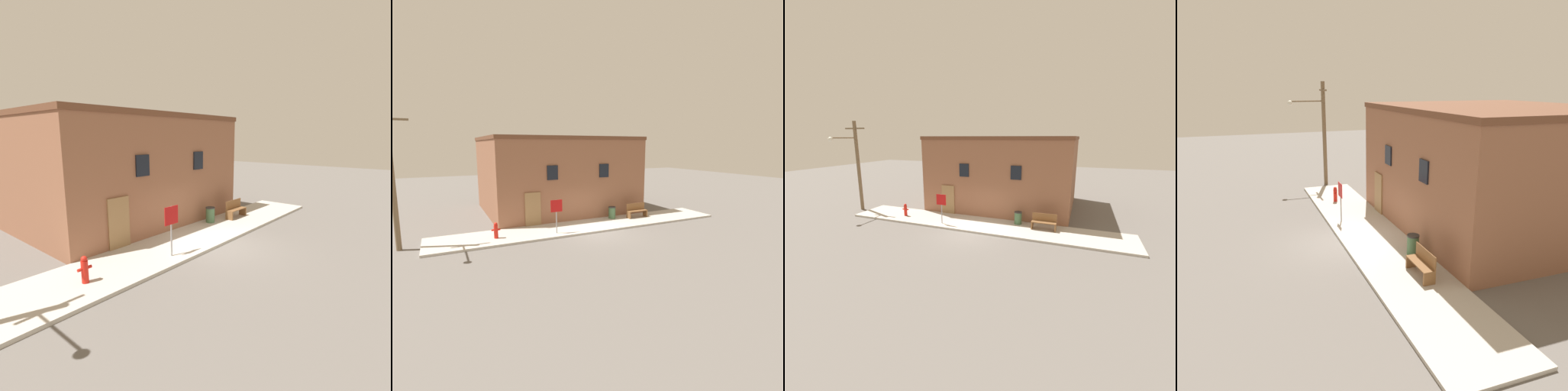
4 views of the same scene
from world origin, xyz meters
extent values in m
plane|color=#66605B|center=(0.00, 0.00, 0.00)|extent=(80.00, 80.00, 0.00)
cube|color=#BCB7AD|center=(0.00, 1.45, 0.06)|extent=(18.37, 2.90, 0.12)
cube|color=#8E5B42|center=(0.12, 7.46, 2.71)|extent=(10.53, 9.10, 5.43)
cube|color=brown|center=(0.12, 7.46, 5.55)|extent=(10.63, 9.20, 0.24)
cube|color=black|center=(-1.73, 2.87, 3.37)|extent=(0.70, 0.08, 0.90)
cube|color=black|center=(1.96, 2.87, 3.37)|extent=(0.70, 0.08, 0.90)
cube|color=#937047|center=(-3.04, 2.87, 1.10)|extent=(1.00, 0.08, 2.20)
cylinder|color=red|center=(-5.59, 1.18, 0.48)|extent=(0.22, 0.22, 0.71)
sphere|color=red|center=(-5.59, 1.18, 0.89)|extent=(0.20, 0.20, 0.20)
cylinder|color=red|center=(-5.76, 1.18, 0.59)|extent=(0.12, 0.10, 0.10)
cylinder|color=red|center=(-5.42, 1.18, 0.59)|extent=(0.12, 0.10, 0.10)
cylinder|color=gray|center=(-2.33, 0.66, 1.08)|extent=(0.06, 0.06, 1.92)
cube|color=red|center=(-2.33, 0.64, 1.70)|extent=(0.69, 0.02, 0.69)
cube|color=brown|center=(3.32, 1.80, 0.35)|extent=(0.08, 0.44, 0.45)
cube|color=brown|center=(4.71, 1.80, 0.35)|extent=(0.08, 0.44, 0.45)
cube|color=brown|center=(4.02, 1.80, 0.59)|extent=(1.46, 0.44, 0.04)
cube|color=brown|center=(4.02, 2.00, 0.85)|extent=(1.46, 0.04, 0.48)
cylinder|color=#426642|center=(2.31, 2.33, 0.50)|extent=(0.47, 0.47, 0.75)
cylinder|color=#2D2D2D|center=(2.31, 2.33, 0.90)|extent=(0.49, 0.49, 0.06)
cylinder|color=brown|center=(-10.11, 1.66, 3.39)|extent=(0.25, 0.25, 6.78)
cylinder|color=brown|center=(-10.11, 0.60, 5.56)|extent=(0.09, 2.14, 0.09)
sphere|color=silver|center=(-10.11, -0.47, 5.46)|extent=(0.32, 0.32, 0.32)
cube|color=brown|center=(-10.11, 1.66, 6.24)|extent=(1.80, 0.10, 0.10)
camera|label=1|loc=(-10.12, -7.01, 4.54)|focal=28.00mm
camera|label=2|loc=(-8.16, -15.14, 5.04)|focal=28.00mm
camera|label=3|loc=(5.96, -13.53, 5.61)|focal=24.00mm
camera|label=4|loc=(14.83, -3.80, 6.59)|focal=35.00mm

